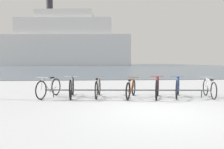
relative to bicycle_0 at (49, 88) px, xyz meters
The scene contains 10 objects.
ground 51.39m from the bicycle_0, 86.07° to the left, with size 80.00×132.00×0.08m.
bike_rack 2.97m from the bicycle_0, ahead, with size 6.21×0.54×0.31m.
bicycle_0 is the anchor object (origin of this frame).
bicycle_1 0.87m from the bicycle_0, ahead, with size 0.46×1.81×0.84m.
bicycle_2 1.85m from the bicycle_0, ahead, with size 0.46×1.65×0.78m.
bicycle_3 3.11m from the bicycle_0, ahead, with size 0.70×1.65×0.75m.
bicycle_4 4.09m from the bicycle_0, ahead, with size 0.67×1.69×0.84m.
bicycle_5 4.89m from the bicycle_0, ahead, with size 0.77×1.60×0.83m.
bicycle_6 6.09m from the bicycle_0, ahead, with size 0.48×1.58×0.75m.
ferry_ship 67.84m from the bicycle_0, 97.21° to the left, with size 43.10×15.22×22.96m.
Camera 1 is at (-1.67, -5.57, 1.36)m, focal length 34.27 mm.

